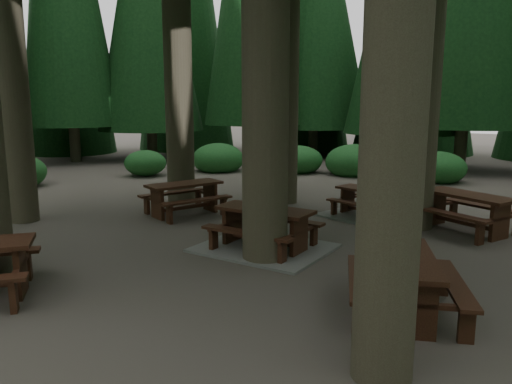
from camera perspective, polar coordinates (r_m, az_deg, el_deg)
The scene contains 7 objects.
ground at distance 9.74m, azimuth -3.63°, elevation -7.17°, with size 80.00×80.00×0.00m, color #4E4740.
picnic_table_a at distance 9.99m, azimuth 0.96°, elevation -4.93°, with size 2.51×2.08×0.84m.
picnic_table_b at distance 13.03m, azimuth -8.16°, elevation -0.19°, with size 2.12×2.35×0.84m.
picnic_table_c at distance 12.99m, azimuth 12.82°, elevation -1.78°, with size 2.53×2.25×0.74m.
picnic_table_d at distance 12.18m, azimuth 22.93°, elevation -1.55°, with size 2.51×2.31×0.88m.
picnic_table_f at distance 7.31m, azimuth 16.76°, elevation -9.13°, with size 2.20×2.39×0.84m.
shrub_ring at distance 9.84m, azimuth 2.27°, elevation -4.53°, with size 23.86×24.64×1.49m.
Camera 1 is at (5.59, -7.40, 2.96)m, focal length 35.00 mm.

